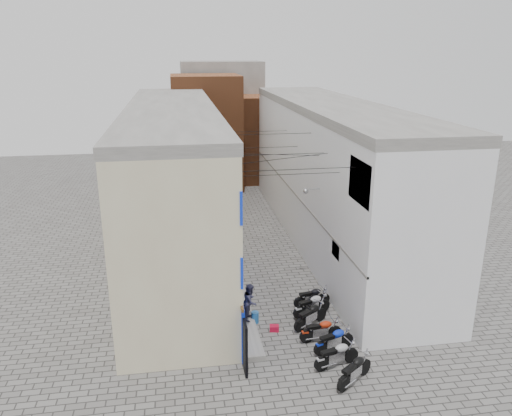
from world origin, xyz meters
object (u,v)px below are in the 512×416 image
motorcycle_d (321,329)px  person_a (239,296)px  water_jug_near (255,318)px  motorcycle_g (312,296)px  water_jug_far (255,317)px  person_b (250,301)px  red_crate (274,328)px  motorcycle_f (312,304)px  motorcycle_c (334,339)px  motorcycle_a (355,369)px  motorcycle_b (337,354)px  motorcycle_e (311,314)px

motorcycle_d → person_a: size_ratio=1.34×
person_a → water_jug_near: bearing=-158.1°
motorcycle_g → water_jug_near: 3.22m
water_jug_far → person_b: bearing=179.9°
person_a → person_b: size_ratio=0.83×
water_jug_far → person_a: bearing=125.5°
person_b → red_crate: bearing=-107.5°
water_jug_near → water_jug_far: (0.00, 0.00, 0.01)m
motorcycle_d → water_jug_far: (-2.59, 1.94, -0.29)m
person_b → motorcycle_f: bearing=-61.9°
motorcycle_c → water_jug_near: size_ratio=3.77×
motorcycle_a → person_b: bearing=177.6°
motorcycle_b → person_a: size_ratio=1.39×
motorcycle_a → motorcycle_e: size_ratio=1.01×
motorcycle_e → motorcycle_f: 0.98m
motorcycle_d → motorcycle_e: size_ratio=0.94×
motorcycle_d → motorcycle_e: (-0.13, 1.24, 0.03)m
motorcycle_g → motorcycle_d: bearing=-17.6°
motorcycle_b → water_jug_near: motorcycle_b is taller
motorcycle_e → water_jug_near: size_ratio=3.93×
person_b → motorcycle_c: bearing=-108.1°
motorcycle_a → red_crate: motorcycle_a is taller
motorcycle_b → motorcycle_e: 3.15m
motorcycle_f → water_jug_far: size_ratio=3.74×
motorcycle_b → water_jug_far: bearing=-160.1°
motorcycle_e → person_a: size_ratio=1.42×
motorcycle_b → motorcycle_e: bearing=169.0°
motorcycle_a → motorcycle_b: (-0.36, 1.08, -0.01)m
motorcycle_e → red_crate: 1.78m
motorcycle_g → water_jug_near: (-3.01, -1.09, -0.29)m
motorcycle_d → motorcycle_e: motorcycle_e is taller
motorcycle_c → person_b: bearing=-150.2°
motorcycle_a → water_jug_far: (-3.04, 4.92, -0.33)m
water_jug_near → red_crate: 1.13m
motorcycle_c → water_jug_far: bearing=-152.2°
person_a → water_jug_far: size_ratio=2.67×
motorcycle_c → motorcycle_d: motorcycle_c is taller
person_a → water_jug_near: size_ratio=2.77×
motorcycle_c → motorcycle_g: (0.10, 3.86, -0.02)m
motorcycle_a → motorcycle_b: 1.14m
person_b → water_jug_far: (0.22, -0.00, -0.85)m
person_a → water_jug_near: 1.33m
motorcycle_a → motorcycle_c: 2.15m
water_jug_far → motorcycle_b: bearing=-55.0°
motorcycle_d → water_jug_near: 3.25m
water_jug_far → motorcycle_c: bearing=-43.7°
motorcycle_a → motorcycle_g: bearing=144.4°
motorcycle_g → person_b: 3.45m
water_jug_far → red_crate: size_ratio=1.32×
water_jug_near → water_jug_far: bearing=90.0°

